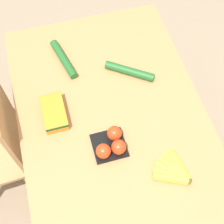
# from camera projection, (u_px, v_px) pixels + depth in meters

# --- Properties ---
(ground_plane) EXTENTS (12.00, 12.00, 0.00)m
(ground_plane) POSITION_uv_depth(u_px,v_px,m) (112.00, 168.00, 2.10)
(ground_plane) COLOR gray
(dining_table) EXTENTS (1.30, 0.87, 0.74)m
(dining_table) POSITION_uv_depth(u_px,v_px,m) (112.00, 125.00, 1.54)
(dining_table) COLOR #B27F4C
(dining_table) RESTS_ON ground_plane
(banana_bunch) EXTENTS (0.16, 0.16, 0.04)m
(banana_bunch) POSITION_uv_depth(u_px,v_px,m) (174.00, 171.00, 1.30)
(banana_bunch) COLOR brown
(banana_bunch) RESTS_ON dining_table
(tomato_pack) EXTENTS (0.14, 0.14, 0.08)m
(tomato_pack) POSITION_uv_depth(u_px,v_px,m) (112.00, 144.00, 1.34)
(tomato_pack) COLOR black
(tomato_pack) RESTS_ON dining_table
(carrot_bag) EXTENTS (0.18, 0.10, 0.05)m
(carrot_bag) POSITION_uv_depth(u_px,v_px,m) (54.00, 112.00, 1.43)
(carrot_bag) COLOR orange
(carrot_bag) RESTS_ON dining_table
(cucumber_near) EXTENTS (0.18, 0.23, 0.04)m
(cucumber_near) POSITION_uv_depth(u_px,v_px,m) (130.00, 71.00, 1.55)
(cucumber_near) COLOR #236028
(cucumber_near) RESTS_ON dining_table
(cucumber_far) EXTENTS (0.25, 0.10, 0.04)m
(cucumber_far) POSITION_uv_depth(u_px,v_px,m) (64.00, 59.00, 1.59)
(cucumber_far) COLOR #236028
(cucumber_far) RESTS_ON dining_table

